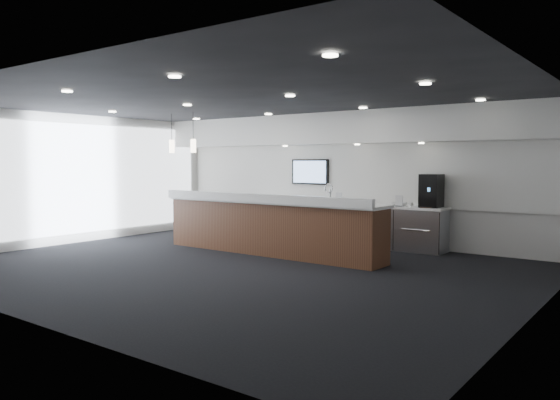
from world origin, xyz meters
The scene contains 21 objects.
ground centered at (0.00, 0.00, 0.00)m, with size 10.00×10.00×0.00m, color black.
ceiling centered at (0.00, 0.00, 3.00)m, with size 10.00×8.00×0.02m, color black.
back_wall centered at (0.00, 4.00, 1.50)m, with size 10.00×0.02×3.00m, color silver.
left_wall centered at (-5.00, 0.00, 1.50)m, with size 0.02×8.00×3.00m, color silver.
right_wall centered at (5.00, 0.00, 1.50)m, with size 0.02×8.00×3.00m, color silver.
soffit_bulkhead centered at (0.00, 3.55, 2.65)m, with size 10.00×0.90×0.70m, color white.
alcove_panel centered at (0.00, 3.97, 1.60)m, with size 9.80×0.06×1.40m, color white.
window_blinds_wall centered at (-4.96, 0.00, 1.50)m, with size 0.04×7.36×2.55m, color white.
back_credenza centered at (0.00, 3.64, 0.48)m, with size 5.06×0.66×0.95m.
wall_tv centered at (-1.00, 3.91, 1.65)m, with size 1.05×0.08×0.62m.
pendant_left centered at (-2.40, 0.80, 2.25)m, with size 0.12×0.12×0.30m, color #FFE9C6.
pendant_right centered at (-3.10, 0.80, 2.25)m, with size 0.12×0.12×0.30m, color #FFE9C6.
ceiling_can_lights centered at (0.00, 0.00, 2.97)m, with size 7.00×5.00×0.02m, color white, non-canonical shape.
service_counter centered at (-0.40, 1.50, 0.58)m, with size 5.17×0.90×1.49m.
coffee_machine centered at (2.20, 3.65, 1.29)m, with size 0.40×0.52×0.69m.
info_sign_left centered at (0.05, 3.53, 1.07)m, with size 0.18×0.02×0.24m, color silver.
info_sign_right centered at (1.55, 3.51, 1.07)m, with size 0.18×0.02×0.23m, color silver.
cup_0 centered at (1.79, 3.57, 0.99)m, with size 0.09×0.09×0.09m, color white.
cup_1 centered at (1.65, 3.57, 0.99)m, with size 0.09×0.09×0.09m, color white.
cup_2 centered at (1.51, 3.57, 0.99)m, with size 0.09×0.09×0.09m, color white.
cup_3 centered at (1.37, 3.57, 0.99)m, with size 0.09×0.09×0.09m, color white.
Camera 1 is at (6.45, -7.29, 1.89)m, focal length 35.00 mm.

